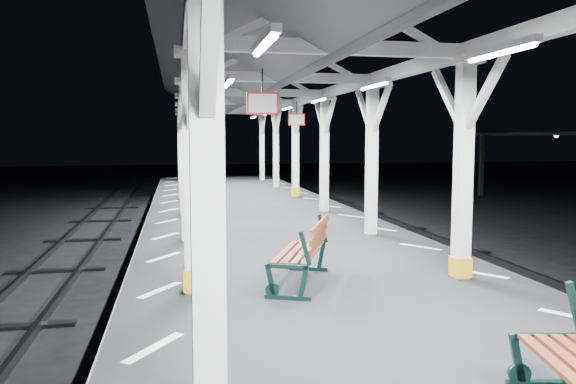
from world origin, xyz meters
name	(u,v)px	position (x,y,z in m)	size (l,w,h in m)	color
platform	(382,375)	(0.00, 0.00, 0.50)	(6.00, 50.00, 1.00)	black
hazard_stripes_left	(154,348)	(-2.45, 0.00, 1.00)	(1.00, 48.00, 0.01)	silver
bench_mid	(306,251)	(-0.38, 2.12, 1.50)	(1.24, 1.83, 0.93)	black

